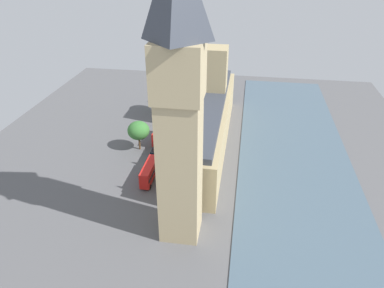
% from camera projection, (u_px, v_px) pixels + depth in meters
% --- Properties ---
extents(ground_plane, '(135.93, 135.93, 0.00)m').
position_uv_depth(ground_plane, '(202.00, 143.00, 113.58)').
color(ground_plane, '#565659').
extents(river_thames, '(31.81, 122.33, 0.25)m').
position_uv_depth(river_thames, '(293.00, 150.00, 109.69)').
color(river_thames, '#475B6B').
rests_on(river_thames, ground).
extents(parliament_building, '(11.40, 65.93, 27.35)m').
position_uv_depth(parliament_building, '(210.00, 119.00, 111.00)').
color(parliament_building, tan).
rests_on(parliament_building, ground).
extents(clock_tower, '(9.07, 9.07, 59.09)m').
position_uv_depth(clock_tower, '(179.00, 102.00, 64.33)').
color(clock_tower, tan).
rests_on(clock_tower, ground).
extents(car_silver_by_river_gate, '(2.21, 4.57, 1.74)m').
position_uv_depth(car_silver_by_river_gate, '(184.00, 111.00, 132.69)').
color(car_silver_by_river_gate, '#B7B7BC').
rests_on(car_silver_by_river_gate, ground).
extents(car_white_under_trees, '(2.25, 4.28, 1.74)m').
position_uv_depth(car_white_under_trees, '(181.00, 118.00, 127.99)').
color(car_white_under_trees, silver).
rests_on(car_white_under_trees, ground).
extents(double_decker_bus_far_end, '(3.23, 10.64, 4.75)m').
position_uv_depth(double_decker_bus_far_end, '(161.00, 134.00, 113.64)').
color(double_decker_bus_far_end, red).
rests_on(double_decker_bus_far_end, ground).
extents(car_blue_near_tower, '(1.88, 4.79, 1.74)m').
position_uv_depth(car_blue_near_tower, '(154.00, 153.00, 106.74)').
color(car_blue_near_tower, navy).
rests_on(car_blue_near_tower, ground).
extents(double_decker_bus_corner, '(2.70, 10.52, 4.75)m').
position_uv_depth(double_decker_bus_corner, '(149.00, 172.00, 94.95)').
color(double_decker_bus_corner, red).
rests_on(double_decker_bus_corner, ground).
extents(pedestrian_trailing, '(0.56, 0.65, 1.69)m').
position_uv_depth(pedestrian_trailing, '(178.00, 160.00, 103.56)').
color(pedestrian_trailing, black).
rests_on(pedestrian_trailing, ground).
extents(plane_tree_kerbside, '(6.56, 6.56, 9.17)m').
position_uv_depth(plane_tree_kerbside, '(138.00, 131.00, 107.39)').
color(plane_tree_kerbside, brown).
rests_on(plane_tree_kerbside, ground).
extents(plane_tree_leading, '(6.43, 6.43, 10.62)m').
position_uv_depth(plane_tree_leading, '(159.00, 92.00, 130.47)').
color(plane_tree_leading, brown).
rests_on(plane_tree_leading, ground).
extents(plane_tree_opposite_hall, '(4.76, 4.76, 8.33)m').
position_uv_depth(plane_tree_opposite_hall, '(160.00, 97.00, 131.09)').
color(plane_tree_opposite_hall, brown).
rests_on(plane_tree_opposite_hall, ground).
extents(street_lamp_midblock, '(0.56, 0.56, 6.09)m').
position_uv_depth(street_lamp_midblock, '(162.00, 94.00, 138.87)').
color(street_lamp_midblock, black).
rests_on(street_lamp_midblock, ground).
extents(street_lamp_slot_10, '(0.56, 0.56, 5.64)m').
position_uv_depth(street_lamp_slot_10, '(162.00, 97.00, 136.98)').
color(street_lamp_slot_10, black).
rests_on(street_lamp_slot_10, ground).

